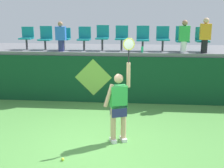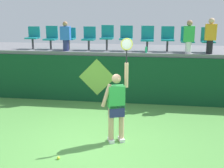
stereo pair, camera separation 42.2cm
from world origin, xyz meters
name	(u,v)px [view 2 (the right image)]	position (x,y,z in m)	size (l,w,h in m)	color
ground_plane	(95,145)	(0.00, 0.00, 0.00)	(40.00, 40.00, 0.00)	#519342
court_back_wall	(115,79)	(0.00, 3.46, 0.81)	(11.78, 0.20, 1.61)	#0F4223
spectator_platform	(119,50)	(0.00, 4.70, 1.67)	(11.78, 2.59, 0.12)	slate
tennis_player	(117,104)	(0.48, 0.31, 0.95)	(0.72, 0.38, 2.50)	white
tennis_ball	(58,158)	(-0.64, -0.77, 0.03)	(0.07, 0.07, 0.07)	#D1E533
water_bottle	(146,50)	(1.04, 3.56, 1.83)	(0.08, 0.08, 0.20)	#26B272
stadium_chair_0	(33,36)	(-3.10, 4.04, 2.19)	(0.44, 0.42, 0.80)	#38383D
stadium_chair_1	(51,37)	(-2.42, 4.05, 2.18)	(0.44, 0.42, 0.83)	#38383D
stadium_chair_2	(69,37)	(-1.75, 4.04, 2.17)	(0.44, 0.42, 0.77)	#38383D
stadium_chair_3	(89,37)	(-1.01, 4.05, 2.18)	(0.44, 0.42, 0.82)	#38383D
stadium_chair_4	(107,36)	(-0.36, 4.05, 2.23)	(0.44, 0.42, 0.87)	#38383D
stadium_chair_5	(126,37)	(0.32, 4.05, 2.22)	(0.44, 0.42, 0.86)	#38383D
stadium_chair_6	(147,37)	(1.06, 4.05, 2.20)	(0.44, 0.42, 0.86)	#38383D
stadium_chair_7	(168,38)	(1.74, 4.05, 2.20)	(0.44, 0.42, 0.85)	#38383D
stadium_chair_8	(187,38)	(2.41, 4.05, 2.18)	(0.44, 0.42, 0.85)	#38383D
stadium_chair_9	(208,39)	(3.08, 4.05, 2.18)	(0.44, 0.42, 0.82)	#38383D
spectator_0	(210,35)	(3.08, 3.61, 2.33)	(0.34, 0.20, 1.14)	black
spectator_1	(189,36)	(2.41, 3.64, 2.29)	(0.34, 0.20, 1.07)	white
spectator_2	(66,36)	(-1.75, 3.63, 2.25)	(0.34, 0.20, 1.01)	navy
wall_signage_mount	(97,102)	(-0.60, 3.35, 0.00)	(1.27, 0.01, 1.52)	#0F4223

